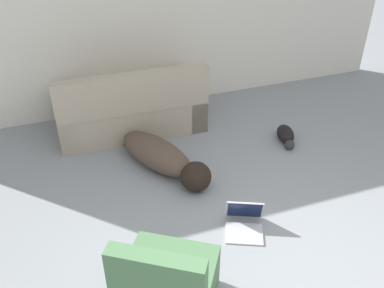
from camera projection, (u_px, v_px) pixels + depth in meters
The scene contains 6 objects.
wall_back at pixel (157, 7), 5.17m from camera, with size 6.50×0.06×2.58m.
couch at pixel (131, 110), 5.14m from camera, with size 1.75×0.84×0.86m.
dog at pixel (164, 158), 4.52m from camera, with size 0.87×1.42×0.31m.
cat at pixel (286, 135), 5.03m from camera, with size 0.27×0.50×0.17m.
laptop_open at pixel (244, 220), 3.84m from camera, with size 0.45×0.46×0.26m.
side_chair at pixel (167, 286), 3.03m from camera, with size 0.87×0.86×0.80m.
Camera 1 is at (-1.32, -1.58, 2.79)m, focal length 40.00 mm.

